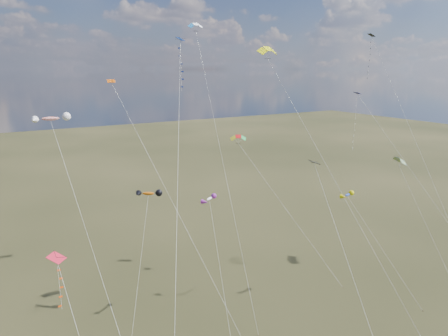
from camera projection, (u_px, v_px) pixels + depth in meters
diamond_black_high at (377, 74)px, 51.25m from camera, size 2.04×23.33×34.57m
diamond_navy_tall at (180, 88)px, 38.57m from camera, size 12.46×23.43×33.20m
diamond_black_mid at (351, 272)px, 29.53m from camera, size 0.86×14.29×23.09m
diamond_red_low at (62, 290)px, 31.29m from camera, size 2.91×9.21×16.16m
diamond_navy_right at (364, 132)px, 47.16m from camera, size 12.40×17.87×27.51m
diamond_orange_center at (151, 159)px, 46.08m from camera, size 8.17×21.69×28.90m
parafoil_yellow at (269, 51)px, 45.01m from camera, size 9.22×21.03×32.98m
parafoil_blue_white at (196, 27)px, 54.83m from camera, size 3.25×20.16×36.65m
parafoil_striped at (401, 159)px, 59.60m from camera, size 2.85×14.21×17.79m
parafoil_tricolor at (239, 137)px, 58.31m from camera, size 10.59×14.50×21.11m
novelty_orange_black at (148, 194)px, 47.18m from camera, size 6.96×8.34×16.28m
novelty_white_purple at (210, 200)px, 46.80m from camera, size 3.54×10.74×15.66m
novelty_redwhite_stripe at (51, 119)px, 44.41m from camera, size 4.97×21.92×25.32m
novelty_blue_yellow at (348, 196)px, 51.27m from camera, size 7.45×8.75×14.80m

